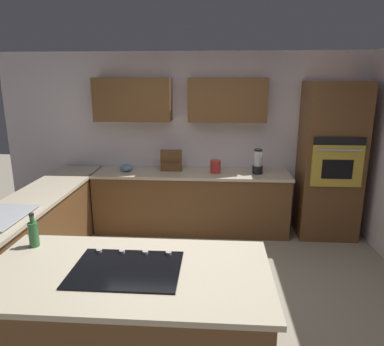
{
  "coord_description": "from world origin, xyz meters",
  "views": [
    {
      "loc": [
        -0.26,
        3.3,
        2.2
      ],
      "look_at": [
        0.06,
        -1.25,
        1.01
      ],
      "focal_mm": 33.56,
      "sensor_mm": 36.0,
      "label": 1
    }
  ],
  "objects_px": {
    "cooktop": "(127,269)",
    "spice_rack": "(171,161)",
    "mixing_bowl": "(127,168)",
    "oil_bottle": "(34,233)",
    "blender": "(258,163)",
    "kettle": "(215,167)",
    "wall_oven": "(330,161)"
  },
  "relations": [
    {
      "from": "wall_oven",
      "to": "spice_rack",
      "type": "bearing_deg",
      "value": -2.13
    },
    {
      "from": "mixing_bowl",
      "to": "spice_rack",
      "type": "height_order",
      "value": "spice_rack"
    },
    {
      "from": "mixing_bowl",
      "to": "kettle",
      "type": "xyz_separation_m",
      "value": [
        -1.3,
        0.0,
        0.04
      ]
    },
    {
      "from": "cooktop",
      "to": "blender",
      "type": "distance_m",
      "value": 3.03
    },
    {
      "from": "blender",
      "to": "spice_rack",
      "type": "distance_m",
      "value": 1.25
    },
    {
      "from": "kettle",
      "to": "oil_bottle",
      "type": "relative_size",
      "value": 0.65
    },
    {
      "from": "kettle",
      "to": "oil_bottle",
      "type": "distance_m",
      "value": 2.85
    },
    {
      "from": "mixing_bowl",
      "to": "kettle",
      "type": "bearing_deg",
      "value": 180.0
    },
    {
      "from": "oil_bottle",
      "to": "cooktop",
      "type": "bearing_deg",
      "value": 159.15
    },
    {
      "from": "kettle",
      "to": "spice_rack",
      "type": "bearing_deg",
      "value": -6.8
    },
    {
      "from": "mixing_bowl",
      "to": "kettle",
      "type": "distance_m",
      "value": 1.3
    },
    {
      "from": "wall_oven",
      "to": "oil_bottle",
      "type": "xyz_separation_m",
      "value": [
        3.04,
        2.46,
        -0.08
      ]
    },
    {
      "from": "spice_rack",
      "to": "kettle",
      "type": "height_order",
      "value": "spice_rack"
    },
    {
      "from": "oil_bottle",
      "to": "blender",
      "type": "bearing_deg",
      "value": -129.63
    },
    {
      "from": "cooktop",
      "to": "spice_rack",
      "type": "height_order",
      "value": "spice_rack"
    },
    {
      "from": "blender",
      "to": "oil_bottle",
      "type": "bearing_deg",
      "value": 50.37
    },
    {
      "from": "wall_oven",
      "to": "mixing_bowl",
      "type": "xyz_separation_m",
      "value": [
        2.9,
        -0.01,
        -0.14
      ]
    },
    {
      "from": "spice_rack",
      "to": "oil_bottle",
      "type": "height_order",
      "value": "spice_rack"
    },
    {
      "from": "mixing_bowl",
      "to": "spice_rack",
      "type": "bearing_deg",
      "value": -173.2
    },
    {
      "from": "mixing_bowl",
      "to": "spice_rack",
      "type": "distance_m",
      "value": 0.66
    },
    {
      "from": "mixing_bowl",
      "to": "oil_bottle",
      "type": "xyz_separation_m",
      "value": [
        0.14,
        2.46,
        0.06
      ]
    },
    {
      "from": "wall_oven",
      "to": "oil_bottle",
      "type": "relative_size",
      "value": 7.78
    },
    {
      "from": "oil_bottle",
      "to": "spice_rack",
      "type": "bearing_deg",
      "value": -107.28
    },
    {
      "from": "blender",
      "to": "mixing_bowl",
      "type": "bearing_deg",
      "value": 0.0
    },
    {
      "from": "mixing_bowl",
      "to": "oil_bottle",
      "type": "distance_m",
      "value": 2.47
    },
    {
      "from": "blender",
      "to": "mixing_bowl",
      "type": "distance_m",
      "value": 1.9
    },
    {
      "from": "spice_rack",
      "to": "oil_bottle",
      "type": "distance_m",
      "value": 2.66
    },
    {
      "from": "wall_oven",
      "to": "blender",
      "type": "bearing_deg",
      "value": -0.36
    },
    {
      "from": "cooktop",
      "to": "mixing_bowl",
      "type": "distance_m",
      "value": 2.86
    },
    {
      "from": "wall_oven",
      "to": "oil_bottle",
      "type": "bearing_deg",
      "value": 38.94
    },
    {
      "from": "spice_rack",
      "to": "cooktop",
      "type": "bearing_deg",
      "value": 90.79
    },
    {
      "from": "cooktop",
      "to": "blender",
      "type": "bearing_deg",
      "value": -113.54
    }
  ]
}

